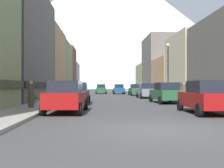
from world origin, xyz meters
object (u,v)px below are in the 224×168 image
Objects in this scene: car_driving_0 at (119,89)px; streetlamp_right at (168,62)px; car_left_0 at (67,97)px; pedestrian_1 at (184,92)px; pedestrian_0 at (162,90)px; car_left_1 at (77,93)px; pedestrian_2 at (31,95)px; car_right_1 at (166,93)px; car_right_2 at (147,91)px; car_driving_1 at (101,89)px; potted_plant_0 at (53,95)px; potted_plant_1 at (223,97)px; car_right_0 at (206,97)px; car_right_3 at (136,90)px; potted_plant_2 at (34,98)px.

streetlamp_right is at bearing -79.45° from car_driving_0.
car_left_0 is 14.35m from pedestrian_1.
pedestrian_0 is (4.65, -14.00, -0.01)m from car_driving_0.
car_left_1 is 2.64× the size of pedestrian_2.
car_right_2 is (-0.00, 9.11, 0.00)m from car_right_1.
car_driving_1 reaches higher than potted_plant_0.
potted_plant_1 is at bearing -87.14° from pedestrian_0.
car_right_2 is 1.00× the size of car_driving_0.
car_right_0 is at bearing -102.43° from pedestrian_1.
pedestrian_1 is 0.99× the size of pedestrian_2.
car_right_0 and car_right_2 have the same top height.
car_right_3 is at bearing 98.22° from potted_plant_1.
car_right_3 is (-0.00, 9.23, 0.00)m from car_right_2.
streetlamp_right reaches higher than potted_plant_0.
pedestrian_1 is (10.05, 3.26, 0.01)m from car_left_1.
car_driving_1 is at bearing 98.51° from car_right_0.
car_driving_0 is (-2.20, 33.70, 0.00)m from car_right_0.
pedestrian_1 is (-0.75, 6.44, 0.19)m from potted_plant_1.
potted_plant_2 is (-10.80, -20.13, -0.33)m from car_right_3.
car_right_3 reaches higher than potted_plant_0.
potted_plant_0 is 0.83× the size of potted_plant_1.
car_right_0 and car_driving_1 have the same top height.
streetlamp_right is at bearing -98.33° from pedestrian_0.
pedestrian_0 is at bearing 61.89° from car_left_0.
potted_plant_2 is at bearing 171.72° from potted_plant_1.
car_right_0 is 18.21m from potted_plant_0.
streetlamp_right reaches higher than potted_plant_2.
car_right_1 is 2.68× the size of pedestrian_2.
car_left_1 reaches higher than potted_plant_2.
pedestrian_1 is (2.45, 11.12, 0.01)m from car_right_0.
car_left_0 is 1.02× the size of car_driving_0.
car_driving_1 is 2.74× the size of pedestrian_0.
pedestrian_2 is (0.75, -11.90, 0.39)m from potted_plant_0.
car_left_1 is 7.52m from potted_plant_0.
car_right_1 is (7.60, 0.63, 0.00)m from car_left_1.
car_left_0 reaches higher than potted_plant_1.
pedestrian_2 reaches higher than car_left_1.
pedestrian_0 is 0.27× the size of streetlamp_right.
car_right_2 is at bearing 52.06° from car_left_1.
potted_plant_1 is at bearing -16.44° from car_left_1.
car_left_1 is 1.00× the size of car_driving_1.
potted_plant_0 is at bearing -164.70° from car_right_2.
car_driving_0 is 2.67× the size of pedestrian_1.
car_right_1 is 10.95m from potted_plant_2.
potted_plant_2 is at bearing -160.23° from car_left_1.
car_right_2 reaches higher than potted_plant_2.
car_left_1 is at bearing -127.94° from car_right_2.
streetlamp_right reaches higher than potted_plant_1.
car_left_0 is 2.72× the size of pedestrian_1.
car_driving_0 is 14.75m from pedestrian_0.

